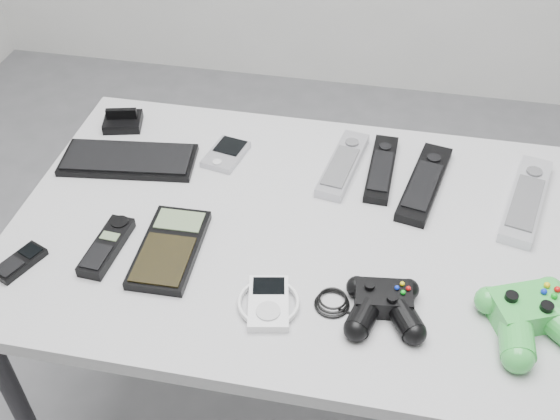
% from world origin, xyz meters
% --- Properties ---
extents(desk, '(1.06, 0.68, 0.71)m').
position_xyz_m(desk, '(-0.07, 0.05, 0.65)').
color(desk, '#A5A5A8').
rests_on(desk, floor).
extents(pda_keyboard, '(0.28, 0.14, 0.02)m').
position_xyz_m(pda_keyboard, '(-0.45, 0.16, 0.72)').
color(pda_keyboard, black).
rests_on(pda_keyboard, desk).
extents(dock_bracket, '(0.09, 0.09, 0.04)m').
position_xyz_m(dock_bracket, '(-0.51, 0.28, 0.73)').
color(dock_bracket, black).
rests_on(dock_bracket, desk).
extents(pda, '(0.09, 0.11, 0.02)m').
position_xyz_m(pda, '(-0.26, 0.22, 0.72)').
color(pda, '#A2A2A9').
rests_on(pda, desk).
extents(remote_silver_a, '(0.09, 0.22, 0.02)m').
position_xyz_m(remote_silver_a, '(-0.02, 0.23, 0.72)').
color(remote_silver_a, '#A2A2A9').
rests_on(remote_silver_a, desk).
extents(remote_black_a, '(0.05, 0.20, 0.02)m').
position_xyz_m(remote_black_a, '(0.05, 0.23, 0.72)').
color(remote_black_a, black).
rests_on(remote_black_a, desk).
extents(remote_black_b, '(0.10, 0.24, 0.02)m').
position_xyz_m(remote_black_b, '(0.14, 0.20, 0.72)').
color(remote_black_b, black).
rests_on(remote_black_b, desk).
extents(remote_silver_b, '(0.12, 0.26, 0.03)m').
position_xyz_m(remote_silver_b, '(0.32, 0.19, 0.72)').
color(remote_silver_b, '#B9BAC0').
rests_on(remote_silver_b, desk).
extents(mobile_phone, '(0.07, 0.10, 0.02)m').
position_xyz_m(mobile_phone, '(-0.52, -0.14, 0.72)').
color(mobile_phone, black).
rests_on(mobile_phone, desk).
extents(cordless_handset, '(0.05, 0.14, 0.02)m').
position_xyz_m(cordless_handset, '(-0.39, -0.08, 0.72)').
color(cordless_handset, black).
rests_on(cordless_handset, desk).
extents(calculator, '(0.10, 0.20, 0.02)m').
position_xyz_m(calculator, '(-0.29, -0.06, 0.72)').
color(calculator, black).
rests_on(calculator, desk).
extents(mp3_player, '(0.12, 0.12, 0.02)m').
position_xyz_m(mp3_player, '(-0.10, -0.15, 0.72)').
color(mp3_player, white).
rests_on(mp3_player, desk).
extents(controller_black, '(0.23, 0.16, 0.04)m').
position_xyz_m(controller_black, '(0.08, -0.12, 0.73)').
color(controller_black, black).
rests_on(controller_black, desk).
extents(controller_green, '(0.21, 0.21, 0.05)m').
position_xyz_m(controller_green, '(0.31, -0.11, 0.74)').
color(controller_green, green).
rests_on(controller_green, desk).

